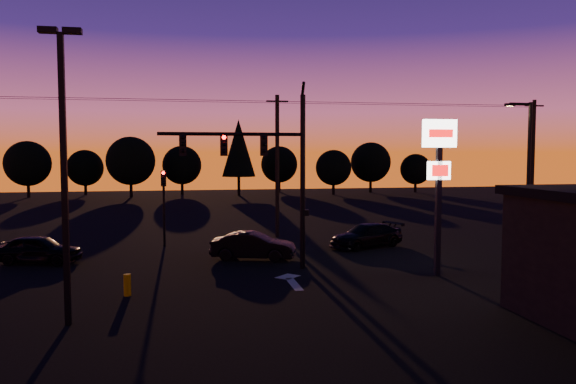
# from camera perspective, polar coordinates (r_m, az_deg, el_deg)

# --- Properties ---
(ground) EXTENTS (120.00, 120.00, 0.00)m
(ground) POSITION_cam_1_polar(r_m,az_deg,el_deg) (22.19, -0.15, -9.99)
(ground) COLOR black
(ground) RESTS_ON ground
(lane_arrow) EXTENTS (1.20, 3.10, 0.01)m
(lane_arrow) POSITION_cam_1_polar(r_m,az_deg,el_deg) (23.87, 0.30, -8.97)
(lane_arrow) COLOR beige
(lane_arrow) RESTS_ON ground
(traffic_signal_mast) EXTENTS (6.79, 0.52, 8.58)m
(traffic_signal_mast) POSITION_cam_1_polar(r_m,az_deg,el_deg) (25.45, -2.01, 3.04)
(traffic_signal_mast) COLOR black
(traffic_signal_mast) RESTS_ON ground
(secondary_signal) EXTENTS (0.30, 0.31, 4.35)m
(secondary_signal) POSITION_cam_1_polar(r_m,az_deg,el_deg) (32.77, -12.51, -0.46)
(secondary_signal) COLOR black
(secondary_signal) RESTS_ON ground
(parking_lot_light) EXTENTS (1.25, 0.30, 9.14)m
(parking_lot_light) POSITION_cam_1_polar(r_m,az_deg,el_deg) (18.52, -21.83, 3.41)
(parking_lot_light) COLOR black
(parking_lot_light) RESTS_ON ground
(pylon_sign) EXTENTS (1.50, 0.28, 6.80)m
(pylon_sign) POSITION_cam_1_polar(r_m,az_deg,el_deg) (25.16, 15.09, 2.84)
(pylon_sign) COLOR black
(pylon_sign) RESTS_ON ground
(streetlight) EXTENTS (1.55, 0.35, 8.00)m
(streetlight) POSITION_cam_1_polar(r_m,az_deg,el_deg) (32.10, 23.12, 2.00)
(streetlight) COLOR black
(streetlight) RESTS_ON ground
(utility_pole_1) EXTENTS (1.40, 0.26, 9.00)m
(utility_pole_1) POSITION_cam_1_polar(r_m,az_deg,el_deg) (35.67, -1.10, 2.77)
(utility_pole_1) COLOR black
(utility_pole_1) RESTS_ON ground
(utility_pole_2) EXTENTS (1.40, 0.26, 9.00)m
(utility_pole_2) POSITION_cam_1_polar(r_m,az_deg,el_deg) (42.54, 23.59, 2.64)
(utility_pole_2) COLOR black
(utility_pole_2) RESTS_ON ground
(power_wires) EXTENTS (36.00, 1.22, 0.07)m
(power_wires) POSITION_cam_1_polar(r_m,az_deg,el_deg) (35.80, -1.11, 9.15)
(power_wires) COLOR black
(power_wires) RESTS_ON ground
(bollard) EXTENTS (0.27, 0.27, 0.82)m
(bollard) POSITION_cam_1_polar(r_m,az_deg,el_deg) (22.19, -16.01, -9.06)
(bollard) COLOR #CDA300
(bollard) RESTS_ON ground
(tree_0) EXTENTS (5.36, 5.36, 6.74)m
(tree_0) POSITION_cam_1_polar(r_m,az_deg,el_deg) (73.44, -24.93, 2.64)
(tree_0) COLOR black
(tree_0) RESTS_ON ground
(tree_1) EXTENTS (4.54, 4.54, 5.71)m
(tree_1) POSITION_cam_1_polar(r_m,az_deg,el_deg) (75.17, -19.92, 2.32)
(tree_1) COLOR black
(tree_1) RESTS_ON ground
(tree_2) EXTENTS (5.77, 5.78, 7.26)m
(tree_2) POSITION_cam_1_polar(r_m,az_deg,el_deg) (69.44, -15.70, 3.06)
(tree_2) COLOR black
(tree_2) RESTS_ON ground
(tree_3) EXTENTS (4.95, 4.95, 6.22)m
(tree_3) POSITION_cam_1_polar(r_m,az_deg,el_deg) (73.19, -10.73, 2.69)
(tree_3) COLOR black
(tree_3) RESTS_ON ground
(tree_4) EXTENTS (4.18, 4.18, 9.50)m
(tree_4) POSITION_cam_1_polar(r_m,az_deg,el_deg) (70.51, -5.04, 4.47)
(tree_4) COLOR black
(tree_4) RESTS_ON ground
(tree_5) EXTENTS (4.95, 4.95, 6.22)m
(tree_5) POSITION_cam_1_polar(r_m,az_deg,el_deg) (76.29, -0.90, 2.82)
(tree_5) COLOR black
(tree_5) RESTS_ON ground
(tree_6) EXTENTS (4.54, 4.54, 5.71)m
(tree_6) POSITION_cam_1_polar(r_m,az_deg,el_deg) (71.74, 4.65, 2.47)
(tree_6) COLOR black
(tree_6) RESTS_ON ground
(tree_7) EXTENTS (5.36, 5.36, 6.74)m
(tree_7) POSITION_cam_1_polar(r_m,az_deg,el_deg) (76.36, 8.40, 3.01)
(tree_7) COLOR black
(tree_7) RESTS_ON ground
(tree_8) EXTENTS (4.12, 4.12, 5.19)m
(tree_8) POSITION_cam_1_polar(r_m,az_deg,el_deg) (77.63, 12.83, 2.27)
(tree_8) COLOR black
(tree_8) RESTS_ON ground
(car_left) EXTENTS (4.35, 2.62, 1.39)m
(car_left) POSITION_cam_1_polar(r_m,az_deg,el_deg) (29.93, -24.04, -5.32)
(car_left) COLOR black
(car_left) RESTS_ON ground
(car_mid) EXTENTS (4.44, 2.65, 1.38)m
(car_mid) POSITION_cam_1_polar(r_m,az_deg,el_deg) (28.37, -3.55, -5.48)
(car_mid) COLOR black
(car_mid) RESTS_ON ground
(car_right) EXTENTS (4.94, 3.53, 1.33)m
(car_right) POSITION_cam_1_polar(r_m,az_deg,el_deg) (32.28, 7.96, -4.40)
(car_right) COLOR black
(car_right) RESTS_ON ground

